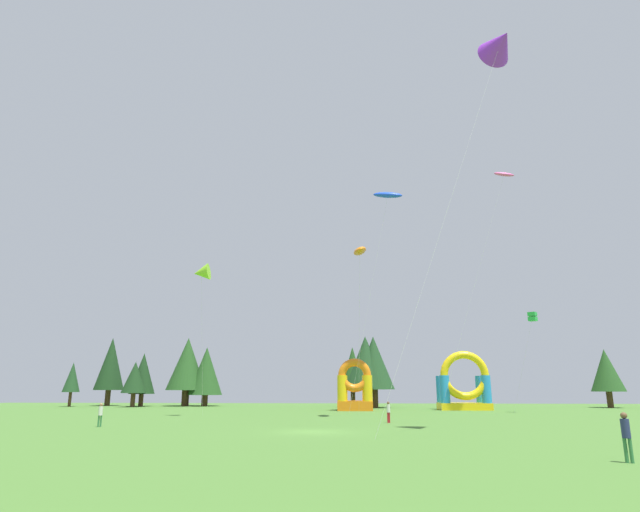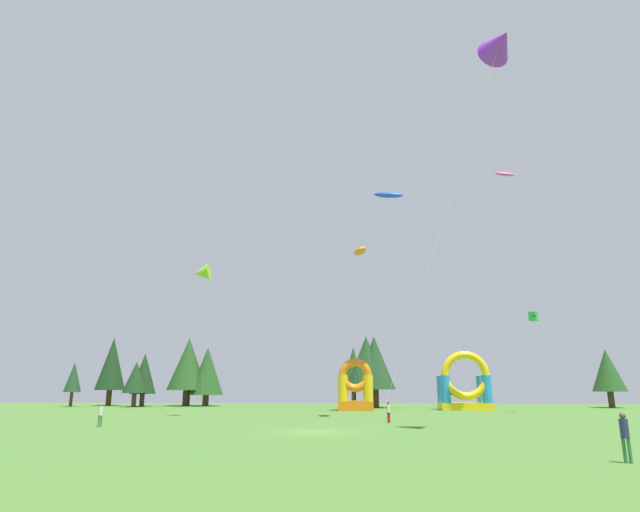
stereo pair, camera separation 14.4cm
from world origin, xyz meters
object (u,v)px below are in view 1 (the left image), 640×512
(person_left_edge, at_px, (100,413))
(kite_green_box, at_px, (532,317))
(kite_purple_delta, at_px, (500,44))
(person_midfield, at_px, (388,410))
(person_near_camera, at_px, (626,433))
(inflatable_blue_arch, at_px, (355,391))
(kite_blue_parafoil, at_px, (388,195))
(kite_lime_delta, at_px, (201,273))
(kite_orange_parafoil, at_px, (360,251))
(kite_pink_parafoil, at_px, (504,175))
(inflatable_red_slide, at_px, (464,388))

(person_left_edge, bearing_deg, kite_green_box, 4.03)
(kite_purple_delta, distance_m, person_midfield, 28.68)
(person_near_camera, relative_size, inflatable_blue_arch, 0.30)
(kite_green_box, height_order, kite_blue_parafoil, kite_blue_parafoil)
(kite_blue_parafoil, height_order, inflatable_blue_arch, kite_blue_parafoil)
(person_near_camera, bearing_deg, person_left_edge, 178.99)
(kite_green_box, bearing_deg, kite_lime_delta, -164.29)
(person_left_edge, xyz_separation_m, person_midfield, (21.06, 5.72, 0.00))
(kite_orange_parafoil, xyz_separation_m, inflatable_blue_arch, (-0.69, 15.94, -13.61))
(kite_purple_delta, height_order, person_left_edge, kite_purple_delta)
(kite_orange_parafoil, height_order, kite_pink_parafoil, kite_pink_parafoil)
(kite_green_box, xyz_separation_m, inflatable_red_slide, (-6.70, 7.56, -7.92))
(person_near_camera, relative_size, inflatable_red_slide, 0.26)
(kite_lime_delta, distance_m, person_near_camera, 41.09)
(kite_lime_delta, height_order, inflatable_blue_arch, kite_lime_delta)
(kite_orange_parafoil, xyz_separation_m, inflatable_red_slide, (12.95, 18.11, -13.24))
(kite_orange_parafoil, bearing_deg, person_midfield, -73.22)
(kite_lime_delta, distance_m, person_midfield, 23.29)
(inflatable_red_slide, bearing_deg, kite_lime_delta, -148.74)
(kite_green_box, height_order, person_near_camera, kite_green_box)
(kite_orange_parafoil, bearing_deg, person_near_camera, -71.51)
(kite_pink_parafoil, relative_size, inflatable_blue_arch, 4.63)
(kite_orange_parafoil, distance_m, inflatable_blue_arch, 20.97)
(person_left_edge, xyz_separation_m, inflatable_blue_arch, (18.42, 28.14, 1.29))
(kite_pink_parafoil, bearing_deg, inflatable_blue_arch, 163.45)
(kite_pink_parafoil, distance_m, inflatable_red_slide, 26.85)
(kite_lime_delta, height_order, person_midfield, kite_lime_delta)
(inflatable_blue_arch, xyz_separation_m, inflatable_red_slide, (13.65, 2.17, 0.37))
(kite_pink_parafoil, distance_m, inflatable_blue_arch, 32.11)
(kite_green_box, distance_m, inflatable_red_slide, 12.83)
(person_left_edge, distance_m, person_near_camera, 33.22)
(kite_blue_parafoil, distance_m, inflatable_red_slide, 25.92)
(kite_orange_parafoil, xyz_separation_m, kite_green_box, (19.66, 10.55, -5.32))
(kite_green_box, height_order, inflatable_red_slide, kite_green_box)
(kite_green_box, bearing_deg, person_midfield, -136.11)
(kite_orange_parafoil, relative_size, kite_purple_delta, 0.61)
(person_left_edge, bearing_deg, inflatable_red_slide, 17.01)
(inflatable_red_slide, bearing_deg, kite_blue_parafoil, -139.51)
(kite_purple_delta, distance_m, kite_green_box, 33.86)
(kite_blue_parafoil, bearing_deg, person_near_camera, -81.31)
(kite_blue_parafoil, xyz_separation_m, inflatable_red_slide, (9.27, 7.92, -22.87))
(kite_orange_parafoil, relative_size, kite_green_box, 1.50)
(kite_pink_parafoil, xyz_separation_m, person_near_camera, (-8.21, -39.28, -26.80))
(kite_lime_delta, relative_size, kite_purple_delta, 0.55)
(kite_lime_delta, xyz_separation_m, inflatable_red_slide, (28.99, 17.60, -11.38))
(kite_lime_delta, bearing_deg, kite_pink_parafoil, 16.32)
(kite_orange_parafoil, distance_m, kite_green_box, 22.93)
(kite_blue_parafoil, bearing_deg, kite_lime_delta, -153.85)
(kite_purple_delta, bearing_deg, kite_pink_parafoil, 74.09)
(person_midfield, relative_size, person_near_camera, 0.89)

